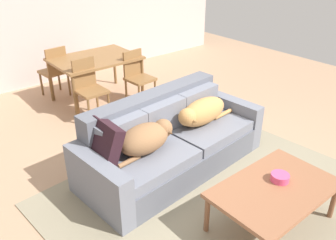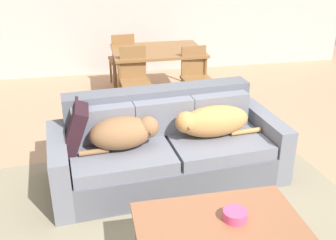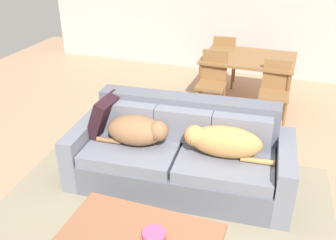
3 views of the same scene
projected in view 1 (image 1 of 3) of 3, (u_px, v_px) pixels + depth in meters
ground_plane at (197, 172)px, 4.21m from camera, size 10.00×10.00×0.00m
back_partition at (46, 8)px, 6.32m from camera, size 8.00×0.12×2.70m
area_rug at (211, 193)px, 3.86m from camera, size 3.45×2.86×0.01m
couch at (170, 142)px, 4.18m from camera, size 2.36×1.14×0.87m
dog_on_left_cushion at (147, 138)px, 3.72m from camera, size 0.76×0.42×0.30m
dog_on_right_cushion at (201, 112)px, 4.25m from camera, size 0.89×0.38×0.31m
throw_pillow_by_left_arm at (104, 144)px, 3.53m from camera, size 0.28×0.44×0.46m
coffee_table at (275, 191)px, 3.26m from camera, size 1.18×0.75×0.45m
bowl_on_coffee_table at (280, 177)px, 3.32m from camera, size 0.17×0.17×0.07m
dining_table at (95, 61)px, 5.78m from camera, size 1.34×0.99×0.74m
dining_chair_near_left at (89, 86)px, 5.26m from camera, size 0.41×0.41×0.92m
dining_chair_near_right at (137, 75)px, 5.75m from camera, size 0.43×0.43×0.88m
dining_chair_far_left at (55, 69)px, 5.98m from camera, size 0.44×0.44×0.89m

